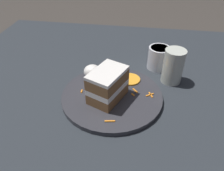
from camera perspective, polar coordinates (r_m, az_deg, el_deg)
ground_plane at (r=0.69m, az=-4.77°, el=-3.78°), size 6.00×6.00×0.00m
dining_table at (r=0.68m, az=-4.83°, el=-2.93°), size 1.06×1.09×0.03m
plate at (r=0.65m, az=-0.00°, el=-2.74°), size 0.30×0.30×0.01m
cake_slice at (r=0.61m, az=-1.15°, el=0.12°), size 0.11×0.13×0.09m
cream_dollop at (r=0.70m, az=-5.09°, el=3.61°), size 0.06×0.05×0.05m
orange_garnish at (r=0.70m, az=4.73°, el=1.64°), size 0.06×0.06×0.00m
carrot_shreds_scatter at (r=0.64m, az=3.86°, el=-2.91°), size 0.22×0.17×0.00m
drinking_glass at (r=0.72m, az=15.58°, el=4.34°), size 0.07×0.07×0.11m
coffee_mug at (r=0.79m, az=12.10°, el=7.28°), size 0.07×0.07×0.08m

